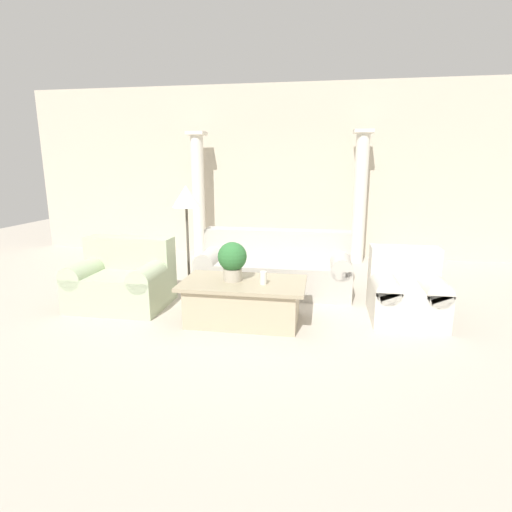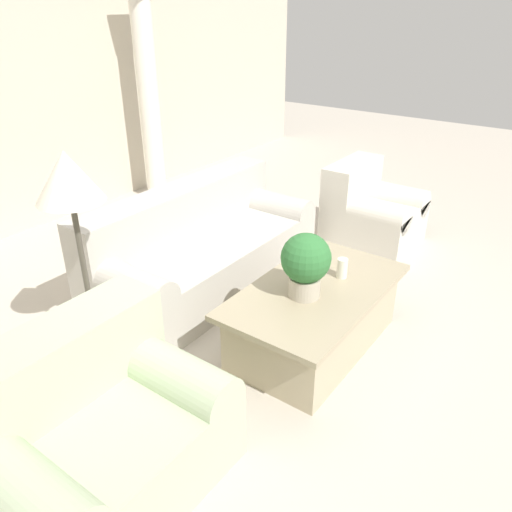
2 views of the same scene
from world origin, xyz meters
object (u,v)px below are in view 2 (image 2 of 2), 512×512
object	(u,v)px
sofa_long	(202,248)
armchair	(370,211)
potted_plant	(306,262)
loveseat	(95,430)
coffee_table	(315,316)
floor_lamp	(69,186)

from	to	relation	value
sofa_long	armchair	xyz separation A→B (m)	(1.62, -0.80, 0.00)
potted_plant	armchair	bearing A→B (deg)	11.52
loveseat	coffee_table	bearing A→B (deg)	-10.64
sofa_long	potted_plant	world-z (taller)	potted_plant
potted_plant	loveseat	bearing A→B (deg)	169.24
sofa_long	armchair	bearing A→B (deg)	-26.31
loveseat	armchair	distance (m)	3.45
coffee_table	potted_plant	bearing A→B (deg)	170.77
floor_lamp	armchair	world-z (taller)	floor_lamp
coffee_table	armchair	xyz separation A→B (m)	(1.83, 0.42, 0.10)
sofa_long	loveseat	distance (m)	2.04
sofa_long	coffee_table	bearing A→B (deg)	-99.65
potted_plant	armchair	size ratio (longest dim) A/B	0.53
sofa_long	armchair	distance (m)	1.81
loveseat	potted_plant	world-z (taller)	potted_plant
sofa_long	floor_lamp	size ratio (longest dim) A/B	1.42
floor_lamp	armchair	xyz separation A→B (m)	(2.85, -0.67, -0.92)
sofa_long	armchair	world-z (taller)	sofa_long
sofa_long	loveseat	xyz separation A→B (m)	(-1.82, -0.92, 0.01)
loveseat	potted_plant	size ratio (longest dim) A/B	2.57
potted_plant	floor_lamp	bearing A→B (deg)	129.77
sofa_long	coffee_table	size ratio (longest dim) A/B	1.51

